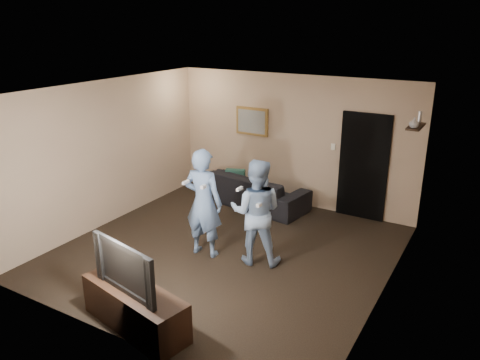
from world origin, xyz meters
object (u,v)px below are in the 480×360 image
Objects in this scene: wii_player_left at (203,203)px; wii_player_right at (256,212)px; television at (131,266)px; tv_console at (135,309)px; sofa at (254,190)px.

wii_player_left reaches higher than wii_player_right.
wii_player_left is at bearing 111.49° from television.
television is 2.02m from wii_player_left.
television is at bearing -168.30° from tv_console.
wii_player_left is 0.85m from wii_player_right.
wii_player_left is at bearing -166.72° from wii_player_right.
wii_player_right is at bearing 128.14° from sofa.
television reaches higher than sofa.
wii_player_right is (0.48, 2.19, -0.02)m from television.
wii_player_right is (0.83, 0.20, -0.05)m from wii_player_left.
tv_console is at bearing -80.21° from wii_player_left.
tv_console is 2.11m from wii_player_left.
television is at bearing -102.45° from wii_player_right.
wii_player_left is (-0.34, 1.99, 0.62)m from tv_console.
sofa is 2.00× the size of television.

